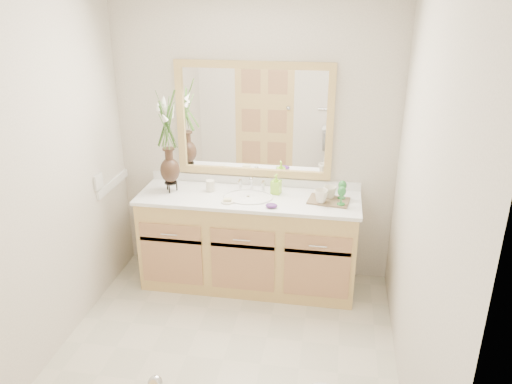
% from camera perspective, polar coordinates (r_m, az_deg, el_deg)
% --- Properties ---
extents(floor, '(2.60, 2.60, 0.00)m').
position_cam_1_polar(floor, '(3.71, -3.76, -18.57)').
color(floor, beige).
rests_on(floor, ground).
extents(wall_back, '(2.40, 0.02, 2.40)m').
position_cam_1_polar(wall_back, '(4.26, -0.20, 5.57)').
color(wall_back, white).
rests_on(wall_back, floor).
extents(wall_front, '(2.40, 0.02, 2.40)m').
position_cam_1_polar(wall_front, '(2.00, -13.42, -16.20)').
color(wall_front, white).
rests_on(wall_front, floor).
extents(wall_left, '(0.02, 2.60, 2.40)m').
position_cam_1_polar(wall_left, '(3.54, -23.57, 0.05)').
color(wall_left, white).
rests_on(wall_left, floor).
extents(wall_right, '(0.02, 2.60, 2.40)m').
position_cam_1_polar(wall_right, '(3.03, 18.34, -2.80)').
color(wall_right, white).
rests_on(wall_right, floor).
extents(vanity, '(1.80, 0.55, 0.80)m').
position_cam_1_polar(vanity, '(4.31, -0.83, -5.77)').
color(vanity, '#D8BA69').
rests_on(vanity, floor).
extents(counter, '(1.84, 0.57, 0.03)m').
position_cam_1_polar(counter, '(4.13, -0.87, -0.68)').
color(counter, white).
rests_on(counter, vanity).
extents(sink, '(0.38, 0.34, 0.23)m').
position_cam_1_polar(sink, '(4.13, -0.91, -1.28)').
color(sink, white).
rests_on(sink, counter).
extents(mirror, '(1.32, 0.04, 0.97)m').
position_cam_1_polar(mirror, '(4.19, -0.26, 8.17)').
color(mirror, white).
rests_on(mirror, wall_back).
extents(switch_plate, '(0.02, 0.12, 0.12)m').
position_cam_1_polar(switch_plate, '(4.22, -17.57, 1.15)').
color(switch_plate, white).
rests_on(switch_plate, wall_left).
extents(door, '(0.80, 0.03, 2.00)m').
position_cam_1_polar(door, '(2.26, -20.23, -18.59)').
color(door, '#D8BA69').
rests_on(door, floor).
extents(flower_vase, '(0.19, 0.19, 0.78)m').
position_cam_1_polar(flower_vase, '(4.12, -10.12, 6.98)').
color(flower_vase, black).
rests_on(flower_vase, counter).
extents(tumbler, '(0.07, 0.07, 0.09)m').
position_cam_1_polar(tumbler, '(4.23, -5.25, 0.72)').
color(tumbler, silver).
rests_on(tumbler, counter).
extents(soap_dish, '(0.10, 0.10, 0.03)m').
position_cam_1_polar(soap_dish, '(4.01, -3.27, -1.06)').
color(soap_dish, silver).
rests_on(soap_dish, counter).
extents(soap_bottle, '(0.08, 0.08, 0.15)m').
position_cam_1_polar(soap_bottle, '(4.15, 2.31, 0.80)').
color(soap_bottle, '#9BE836').
rests_on(soap_bottle, counter).
extents(purple_dish, '(0.10, 0.08, 0.03)m').
position_cam_1_polar(purple_dish, '(3.91, 1.78, -1.56)').
color(purple_dish, '#52256F').
rests_on(purple_dish, counter).
extents(tray, '(0.35, 0.26, 0.02)m').
position_cam_1_polar(tray, '(4.06, 8.30, -0.99)').
color(tray, brown).
rests_on(tray, counter).
extents(mug_left, '(0.14, 0.13, 0.11)m').
position_cam_1_polar(mug_left, '(3.99, 7.45, -0.41)').
color(mug_left, silver).
rests_on(mug_left, tray).
extents(mug_right, '(0.14, 0.14, 0.10)m').
position_cam_1_polar(mug_right, '(4.08, 8.45, 0.03)').
color(mug_right, silver).
rests_on(mug_right, tray).
extents(goblet_front, '(0.07, 0.07, 0.15)m').
position_cam_1_polar(goblet_front, '(3.95, 9.77, -0.05)').
color(goblet_front, '#2A7E35').
rests_on(goblet_front, tray).
extents(goblet_back, '(0.07, 0.07, 0.15)m').
position_cam_1_polar(goblet_back, '(4.07, 9.84, 0.64)').
color(goblet_back, '#2A7E35').
rests_on(goblet_back, tray).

